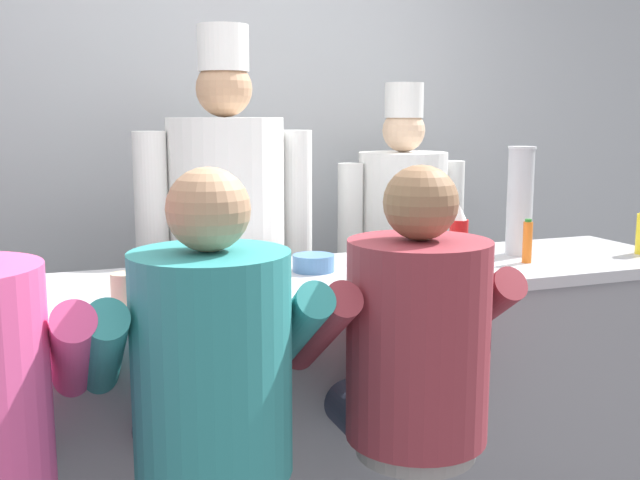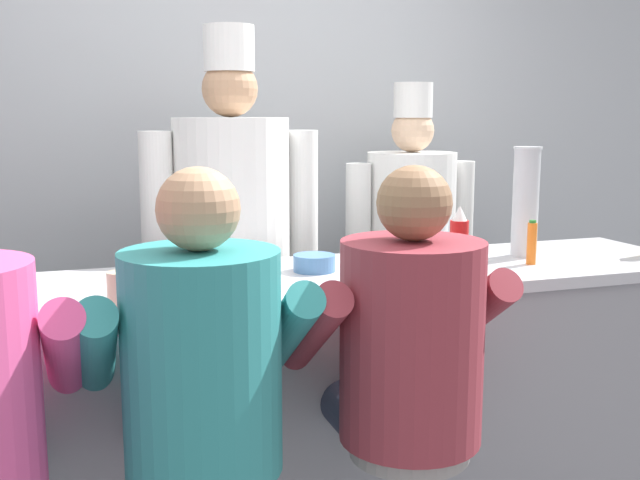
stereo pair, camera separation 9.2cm
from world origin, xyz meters
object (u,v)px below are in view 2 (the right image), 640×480
hot_sauce_bottle_orange (532,243)px  coffee_mug_tan (123,289)px  cup_stack_steel (526,202)px  diner_seated_teal (200,375)px  breakfast_plate (205,288)px  cereal_bowl (314,263)px  cook_in_whites_near (233,237)px  diner_seated_maroon (406,354)px  ketchup_bottle_red (459,245)px  cook_in_whites_far (410,244)px  water_pitcher_clear (432,237)px

hot_sauce_bottle_orange → coffee_mug_tan: hot_sauce_bottle_orange is taller
cup_stack_steel → diner_seated_teal: 1.50m
breakfast_plate → diner_seated_teal: bearing=-102.1°
cereal_bowl → cook_in_whites_near: bearing=105.5°
breakfast_plate → diner_seated_maroon: diner_seated_maroon is taller
breakfast_plate → cup_stack_steel: size_ratio=0.61×
breakfast_plate → ketchup_bottle_red: bearing=-5.5°
ketchup_bottle_red → cereal_bowl: ketchup_bottle_red is taller
cereal_bowl → cook_in_whites_near: 0.60m
breakfast_plate → cereal_bowl: bearing=25.5°
cereal_bowl → cook_in_whites_far: size_ratio=0.09×
ketchup_bottle_red → diner_seated_teal: diner_seated_teal is taller
cup_stack_steel → water_pitcher_clear: bearing=179.0°
coffee_mug_tan → cook_in_whites_near: (0.49, 0.86, -0.01)m
diner_seated_maroon → cook_in_whites_far: cook_in_whites_far is taller
coffee_mug_tan → diner_seated_maroon: (0.73, -0.30, -0.17)m
hot_sauce_bottle_orange → cereal_bowl: (-0.78, 0.13, -0.05)m
coffee_mug_tan → cook_in_whites_near: size_ratio=0.07×
water_pitcher_clear → cook_in_whites_near: 0.84m
cup_stack_steel → diner_seated_maroon: cup_stack_steel is taller
breakfast_plate → cereal_bowl: (0.41, 0.20, 0.01)m
coffee_mug_tan → diner_seated_maroon: size_ratio=0.09×
breakfast_plate → diner_seated_maroon: size_ratio=0.18×
cook_in_whites_far → hot_sauce_bottle_orange: bearing=-87.6°
diner_seated_teal → diner_seated_maroon: 0.57m
cook_in_whites_far → cook_in_whites_near: bearing=-167.2°
ketchup_bottle_red → cook_in_whites_near: cook_in_whites_near is taller
hot_sauce_bottle_orange → cook_in_whites_near: bearing=142.7°
hot_sauce_bottle_orange → cook_in_whites_near: 1.18m
cereal_bowl → cook_in_whites_near: (-0.16, 0.58, 0.01)m
hot_sauce_bottle_orange → coffee_mug_tan: (-1.43, -0.15, -0.03)m
ketchup_bottle_red → diner_seated_maroon: (-0.33, -0.31, -0.24)m
cook_in_whites_far → coffee_mug_tan: bearing=-142.5°
coffee_mug_tan → diner_seated_teal: 0.38m
hot_sauce_bottle_orange → cook_in_whites_far: bearing=92.4°
water_pitcher_clear → coffee_mug_tan: bearing=-164.9°
cereal_bowl → ketchup_bottle_red: bearing=-34.2°
water_pitcher_clear → cook_in_whites_near: cook_in_whites_near is taller
diner_seated_teal → ketchup_bottle_red: bearing=19.2°
breakfast_plate → cup_stack_steel: cup_stack_steel is taller
hot_sauce_bottle_orange → cup_stack_steel: size_ratio=0.39×
water_pitcher_clear → diner_seated_maroon: 0.75m
ketchup_bottle_red → cup_stack_steel: 0.53m
cook_in_whites_near → cook_in_whites_far: cook_in_whites_near is taller
diner_seated_teal → diner_seated_maroon: diner_seated_teal is taller
cook_in_whites_near → cook_in_whites_far: bearing=12.8°
cook_in_whites_near → hot_sauce_bottle_orange: bearing=-37.3°
hot_sauce_bottle_orange → cook_in_whites_far: cook_in_whites_far is taller
cereal_bowl → coffee_mug_tan: coffee_mug_tan is taller
cereal_bowl → cook_in_whites_far: (0.74, 0.79, -0.10)m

